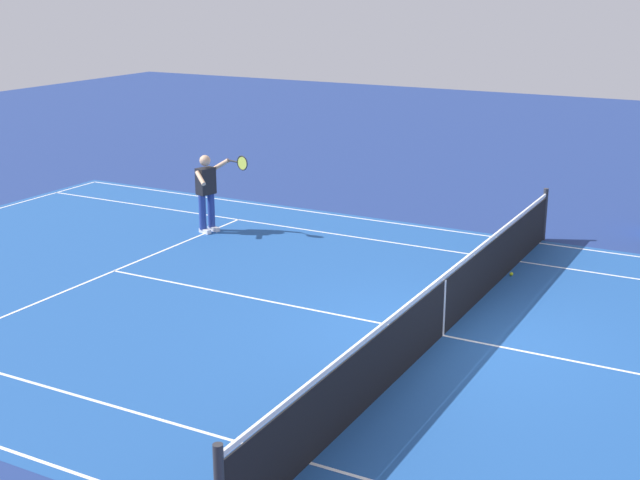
% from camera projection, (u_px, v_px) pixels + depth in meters
% --- Properties ---
extents(ground_plane, '(60.00, 60.00, 0.00)m').
position_uv_depth(ground_plane, '(442.00, 336.00, 13.04)').
color(ground_plane, navy).
extents(court_slab, '(24.20, 11.40, 0.00)m').
position_uv_depth(court_slab, '(442.00, 335.00, 13.04)').
color(court_slab, '#1E4C93').
rests_on(court_slab, ground_plane).
extents(court_line_markings, '(23.85, 11.05, 0.01)m').
position_uv_depth(court_line_markings, '(442.00, 335.00, 13.04)').
color(court_line_markings, white).
rests_on(court_line_markings, ground_plane).
extents(tennis_net, '(0.10, 11.70, 1.08)m').
position_uv_depth(tennis_net, '(444.00, 305.00, 12.90)').
color(tennis_net, '#2D2D33').
rests_on(tennis_net, ground_plane).
extents(tennis_player_near, '(1.16, 0.75, 1.70)m').
position_uv_depth(tennis_player_near, '(207.00, 189.00, 18.23)').
color(tennis_player_near, navy).
rests_on(tennis_player_near, ground_plane).
extents(tennis_ball, '(0.07, 0.07, 0.07)m').
position_uv_depth(tennis_ball, '(511.00, 274.00, 15.70)').
color(tennis_ball, '#CCE01E').
rests_on(tennis_ball, ground_plane).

